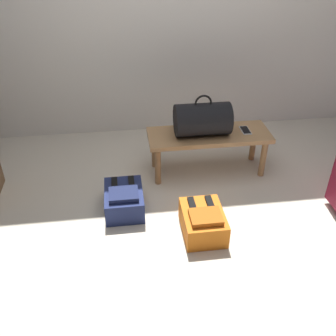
% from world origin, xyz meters
% --- Properties ---
extents(ground_plane, '(6.60, 6.60, 0.00)m').
position_xyz_m(ground_plane, '(0.00, 0.00, 0.00)').
color(ground_plane, beige).
extents(bench, '(1.00, 0.36, 0.36)m').
position_xyz_m(bench, '(0.28, 0.71, 0.31)').
color(bench, '#A87A4C').
rests_on(bench, ground).
extents(duffel_bag_black, '(0.44, 0.26, 0.34)m').
position_xyz_m(duffel_bag_black, '(0.22, 0.71, 0.50)').
color(duffel_bag_black, black).
rests_on(duffel_bag_black, bench).
extents(cell_phone, '(0.07, 0.14, 0.01)m').
position_xyz_m(cell_phone, '(0.59, 0.71, 0.37)').
color(cell_phone, silver).
rests_on(cell_phone, bench).
extents(backpack_orange, '(0.28, 0.38, 0.21)m').
position_xyz_m(backpack_orange, '(0.09, -0.04, 0.09)').
color(backpack_orange, orange).
rests_on(backpack_orange, ground).
extents(backpack_navy, '(0.28, 0.38, 0.21)m').
position_xyz_m(backpack_navy, '(-0.44, 0.27, 0.09)').
color(backpack_navy, navy).
rests_on(backpack_navy, ground).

